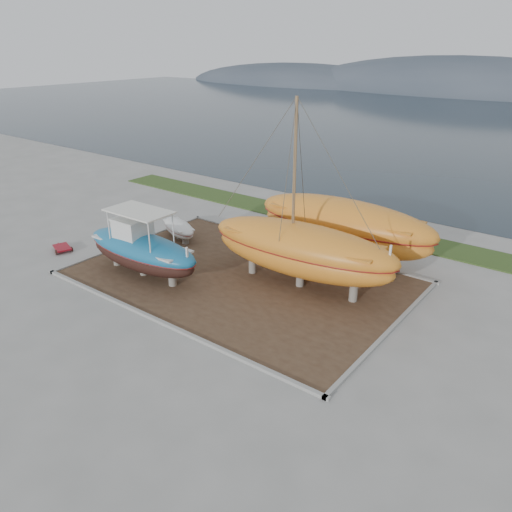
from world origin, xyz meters
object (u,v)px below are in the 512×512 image
Objects in this scene: blue_caique at (141,243)px; orange_bare_hull at (343,232)px; red_trailer at (62,249)px; white_dinghy at (179,230)px; orange_sailboat at (303,198)px.

orange_bare_hull is at bearing 46.00° from blue_caique.
blue_caique is 3.82× the size of red_trailer.
orange_bare_hull is (10.57, 3.36, 1.29)m from white_dinghy.
blue_caique is at bearing -41.84° from white_dinghy.
blue_caique is 2.09× the size of white_dinghy.
white_dinghy is at bearing 72.76° from red_trailer.
orange_bare_hull reaches higher than white_dinghy.
orange_sailboat is (7.92, 4.25, 3.04)m from blue_caique.
white_dinghy is (-2.51, 5.32, -1.36)m from blue_caique.
orange_sailboat reaches higher than blue_caique.
blue_caique is 11.85m from orange_bare_hull.
blue_caique reaches higher than red_trailer.
orange_sailboat is (10.43, -1.06, 4.41)m from white_dinghy.
white_dinghy reaches higher than red_trailer.
blue_caique is 9.49m from orange_sailboat.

